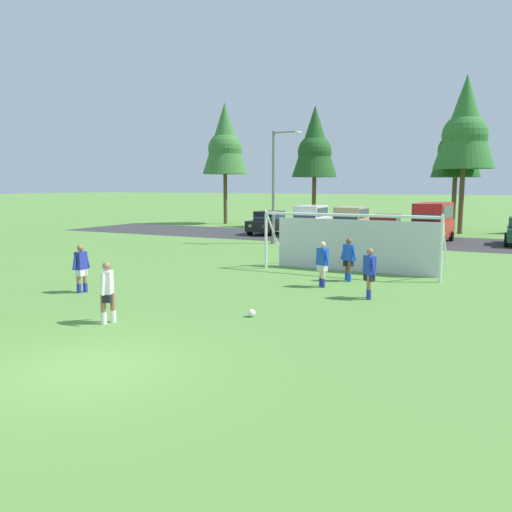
{
  "coord_description": "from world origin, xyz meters",
  "views": [
    {
      "loc": [
        7.51,
        -7.36,
        3.62
      ],
      "look_at": [
        -0.28,
        7.85,
        1.31
      ],
      "focal_mm": 36.59,
      "sensor_mm": 36.0,
      "label": 1
    }
  ],
  "objects_px": {
    "soccer_goal": "(352,242)",
    "player_midfield_center": "(108,293)",
    "soccer_ball": "(252,313)",
    "parked_car_slot_far_left": "(269,222)",
    "player_defender_far": "(369,273)",
    "player_winger_left": "(322,264)",
    "parked_car_slot_left": "(310,220)",
    "parked_car_slot_center_left": "(351,222)",
    "parked_car_slot_center": "(385,227)",
    "player_winger_right": "(348,260)",
    "street_lamp": "(276,186)",
    "parked_car_slot_center_right": "(432,221)",
    "player_striker_near": "(81,269)"
  },
  "relations": [
    {
      "from": "player_midfield_center",
      "to": "parked_car_slot_center",
      "type": "xyz_separation_m",
      "value": [
        1.52,
        24.33,
        0.05
      ]
    },
    {
      "from": "parked_car_slot_left",
      "to": "parked_car_slot_center_right",
      "type": "height_order",
      "value": "parked_car_slot_center_right"
    },
    {
      "from": "player_winger_right",
      "to": "parked_car_slot_center_left",
      "type": "distance_m",
      "value": 16.77
    },
    {
      "from": "player_winger_left",
      "to": "parked_car_slot_far_left",
      "type": "distance_m",
      "value": 20.68
    },
    {
      "from": "player_winger_right",
      "to": "parked_car_slot_center",
      "type": "relative_size",
      "value": 0.39
    },
    {
      "from": "player_winger_left",
      "to": "parked_car_slot_center_left",
      "type": "relative_size",
      "value": 0.35
    },
    {
      "from": "player_winger_right",
      "to": "street_lamp",
      "type": "distance_m",
      "value": 13.32
    },
    {
      "from": "parked_car_slot_center_left",
      "to": "street_lamp",
      "type": "relative_size",
      "value": 0.67
    },
    {
      "from": "soccer_ball",
      "to": "parked_car_slot_far_left",
      "type": "bearing_deg",
      "value": 114.64
    },
    {
      "from": "player_defender_far",
      "to": "parked_car_slot_center_right",
      "type": "bearing_deg",
      "value": 92.67
    },
    {
      "from": "player_defender_far",
      "to": "player_winger_left",
      "type": "distance_m",
      "value": 2.35
    },
    {
      "from": "soccer_goal",
      "to": "parked_car_slot_left",
      "type": "bearing_deg",
      "value": 117.34
    },
    {
      "from": "parked_car_slot_center",
      "to": "parked_car_slot_center_right",
      "type": "bearing_deg",
      "value": 6.69
    },
    {
      "from": "soccer_ball",
      "to": "parked_car_slot_left",
      "type": "xyz_separation_m",
      "value": [
        -7.28,
        23.22,
        1.0
      ]
    },
    {
      "from": "soccer_ball",
      "to": "player_defender_far",
      "type": "height_order",
      "value": "player_defender_far"
    },
    {
      "from": "player_midfield_center",
      "to": "parked_car_slot_left",
      "type": "xyz_separation_m",
      "value": [
        -4.21,
        25.54,
        0.29
      ]
    },
    {
      "from": "parked_car_slot_far_left",
      "to": "parked_car_slot_center_left",
      "type": "xyz_separation_m",
      "value": [
        6.37,
        -0.09,
        0.24
      ]
    },
    {
      "from": "soccer_ball",
      "to": "parked_car_slot_left",
      "type": "relative_size",
      "value": 0.05
    },
    {
      "from": "soccer_ball",
      "to": "parked_car_slot_center",
      "type": "distance_m",
      "value": 22.09
    },
    {
      "from": "soccer_ball",
      "to": "player_midfield_center",
      "type": "bearing_deg",
      "value": -142.95
    },
    {
      "from": "soccer_goal",
      "to": "street_lamp",
      "type": "height_order",
      "value": "street_lamp"
    },
    {
      "from": "player_defender_far",
      "to": "player_winger_right",
      "type": "distance_m",
      "value": 3.15
    },
    {
      "from": "parked_car_slot_far_left",
      "to": "parked_car_slot_left",
      "type": "bearing_deg",
      "value": 9.32
    },
    {
      "from": "soccer_goal",
      "to": "player_midfield_center",
      "type": "bearing_deg",
      "value": -106.83
    },
    {
      "from": "parked_car_slot_center_right",
      "to": "parked_car_slot_center_left",
      "type": "bearing_deg",
      "value": 177.31
    },
    {
      "from": "soccer_goal",
      "to": "player_striker_near",
      "type": "height_order",
      "value": "soccer_goal"
    },
    {
      "from": "player_midfield_center",
      "to": "parked_car_slot_center_left",
      "type": "height_order",
      "value": "parked_car_slot_center_left"
    },
    {
      "from": "soccer_goal",
      "to": "parked_car_slot_center",
      "type": "bearing_deg",
      "value": 97.67
    },
    {
      "from": "player_winger_left",
      "to": "parked_car_slot_center_left",
      "type": "height_order",
      "value": "parked_car_slot_center_left"
    },
    {
      "from": "player_striker_near",
      "to": "parked_car_slot_center_right",
      "type": "bearing_deg",
      "value": 69.81
    },
    {
      "from": "parked_car_slot_far_left",
      "to": "parked_car_slot_center_right",
      "type": "distance_m",
      "value": 11.84
    },
    {
      "from": "player_winger_right",
      "to": "parked_car_slot_center",
      "type": "bearing_deg",
      "value": 98.41
    },
    {
      "from": "player_striker_near",
      "to": "player_winger_right",
      "type": "height_order",
      "value": "same"
    },
    {
      "from": "soccer_ball",
      "to": "parked_car_slot_center_right",
      "type": "bearing_deg",
      "value": 86.39
    },
    {
      "from": "soccer_goal",
      "to": "player_defender_far",
      "type": "height_order",
      "value": "soccer_goal"
    },
    {
      "from": "player_midfield_center",
      "to": "street_lamp",
      "type": "bearing_deg",
      "value": 101.91
    },
    {
      "from": "player_winger_left",
      "to": "parked_car_slot_center_right",
      "type": "height_order",
      "value": "parked_car_slot_center_right"
    },
    {
      "from": "parked_car_slot_center",
      "to": "player_defender_far",
      "type": "bearing_deg",
      "value": -78.14
    },
    {
      "from": "player_striker_near",
      "to": "soccer_goal",
      "type": "bearing_deg",
      "value": 50.22
    },
    {
      "from": "player_striker_near",
      "to": "parked_car_slot_left",
      "type": "xyz_separation_m",
      "value": [
        -0.59,
        22.91,
        0.29
      ]
    },
    {
      "from": "player_striker_near",
      "to": "player_winger_right",
      "type": "xyz_separation_m",
      "value": [
        7.43,
        6.23,
        0.0
      ]
    },
    {
      "from": "soccer_ball",
      "to": "player_midfield_center",
      "type": "relative_size",
      "value": 0.13
    },
    {
      "from": "soccer_goal",
      "to": "street_lamp",
      "type": "xyz_separation_m",
      "value": [
        -7.38,
        8.27,
        2.31
      ]
    },
    {
      "from": "parked_car_slot_center_left",
      "to": "street_lamp",
      "type": "bearing_deg",
      "value": -118.45
    },
    {
      "from": "soccer_goal",
      "to": "parked_car_slot_far_left",
      "type": "bearing_deg",
      "value": 127.21
    },
    {
      "from": "soccer_goal",
      "to": "parked_car_slot_center_right",
      "type": "height_order",
      "value": "soccer_goal"
    },
    {
      "from": "player_striker_near",
      "to": "parked_car_slot_center_left",
      "type": "height_order",
      "value": "parked_car_slot_center_left"
    },
    {
      "from": "player_winger_right",
      "to": "parked_car_slot_far_left",
      "type": "distance_m",
      "value": 19.64
    },
    {
      "from": "player_striker_near",
      "to": "player_midfield_center",
      "type": "distance_m",
      "value": 4.48
    },
    {
      "from": "soccer_ball",
      "to": "parked_car_slot_center_left",
      "type": "height_order",
      "value": "parked_car_slot_center_left"
    }
  ]
}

